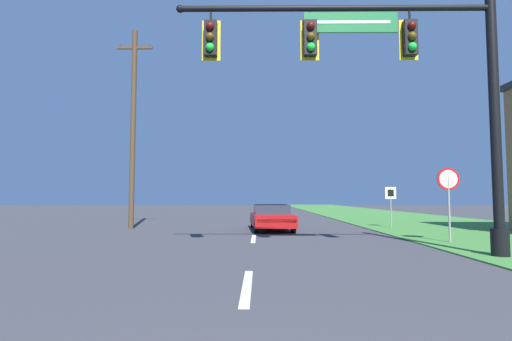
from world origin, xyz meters
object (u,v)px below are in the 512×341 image
Objects in this scene: signal_mast at (404,80)px; utility_pole_near at (133,125)px; route_sign_post at (391,198)px; car_ahead at (271,217)px; stop_sign at (448,188)px.

utility_pole_near is (-10.18, 9.37, 0.55)m from signal_mast.
signal_mast is at bearing -105.88° from route_sign_post.
car_ahead is 6.27m from route_sign_post.
signal_mast is at bearing -42.64° from utility_pole_near.
car_ahead is at bearing 110.50° from signal_mast.
signal_mast is at bearing -69.50° from car_ahead.
signal_mast is 4.26× the size of route_sign_post.
signal_mast reaches higher than car_ahead.
stop_sign is at bearing -25.99° from utility_pole_near.
stop_sign reaches higher than route_sign_post.
car_ahead is 0.47× the size of utility_pole_near.
utility_pole_near reaches higher than route_sign_post.
utility_pole_near reaches higher than car_ahead.
signal_mast is 4.92m from stop_sign.
signal_mast reaches higher than stop_sign.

